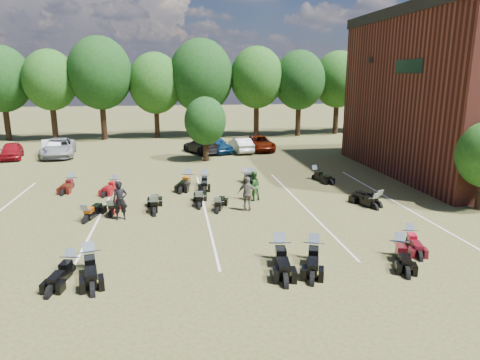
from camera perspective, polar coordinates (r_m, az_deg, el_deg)
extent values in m
plane|color=brown|center=(18.95, 5.12, -6.26)|extent=(160.00, 160.00, 0.00)
imported|color=maroon|center=(38.68, -28.16, 3.46)|extent=(2.31, 4.01, 1.28)
imported|color=#B6B6BA|center=(39.08, -23.81, 4.07)|extent=(2.46, 4.36, 1.36)
imported|color=#92969B|center=(38.06, -23.05, 3.99)|extent=(3.20, 5.60, 1.47)
imported|color=black|center=(36.82, -5.17, 4.60)|extent=(3.44, 4.77, 1.28)
imported|color=#0B2850|center=(36.97, -3.35, 4.77)|extent=(3.21, 4.45, 1.41)
imported|color=#B5B6B0|center=(37.04, 0.08, 4.70)|extent=(1.86, 4.00, 1.27)
imported|color=#571205|center=(38.04, 2.64, 4.92)|extent=(2.26, 4.64, 1.27)
imported|color=#3C3B41|center=(41.14, 16.89, 5.22)|extent=(3.23, 5.70, 1.56)
imported|color=black|center=(20.34, -15.70, -2.65)|extent=(0.72, 0.52, 1.81)
imported|color=#255A22|center=(22.58, 1.79, -0.81)|extent=(0.95, 0.87, 1.59)
imported|color=#5E5850|center=(20.86, 1.04, -1.86)|extent=(1.08, 0.74, 1.71)
cube|color=black|center=(32.34, 16.93, 15.02)|extent=(0.30, 0.40, 0.30)
cube|color=black|center=(27.94, 21.58, 13.92)|extent=(0.06, 3.00, 0.80)
cylinder|color=black|center=(49.37, -28.63, 6.95)|extent=(0.58, 0.58, 4.08)
ellipsoid|color=#1E4C19|center=(49.17, -29.22, 11.91)|extent=(6.00, 6.00, 6.90)
cylinder|color=black|center=(47.92, -22.97, 7.38)|extent=(0.58, 0.58, 4.08)
ellipsoid|color=#1E4C19|center=(47.71, -23.46, 12.50)|extent=(6.00, 6.00, 6.90)
cylinder|color=black|center=(46.95, -17.00, 7.76)|extent=(0.57, 0.58, 4.08)
ellipsoid|color=#1E4C19|center=(46.74, -17.38, 12.99)|extent=(6.00, 6.00, 6.90)
cylinder|color=black|center=(46.51, -10.84, 8.06)|extent=(0.57, 0.58, 4.08)
ellipsoid|color=#1E4C19|center=(46.30, -11.08, 13.35)|extent=(6.00, 6.00, 6.90)
cylinder|color=black|center=(46.60, -4.62, 8.27)|extent=(0.58, 0.58, 4.08)
ellipsoid|color=#1E4C19|center=(46.39, -4.73, 13.55)|extent=(6.00, 6.00, 6.90)
cylinder|color=black|center=(47.23, 1.50, 8.38)|extent=(0.57, 0.58, 4.08)
ellipsoid|color=#1E4C19|center=(47.02, 1.53, 13.59)|extent=(6.00, 6.00, 6.90)
cylinder|color=black|center=(48.36, 7.40, 8.40)|extent=(0.57, 0.58, 4.08)
ellipsoid|color=#1E4C19|center=(48.16, 7.56, 13.49)|extent=(6.00, 6.00, 6.90)
cylinder|color=black|center=(49.98, 12.98, 8.33)|extent=(0.57, 0.58, 4.08)
ellipsoid|color=#1E4C19|center=(49.78, 13.25, 13.25)|extent=(6.00, 6.00, 6.90)
cylinder|color=black|center=(52.02, 18.16, 8.21)|extent=(0.58, 0.58, 4.08)
ellipsoid|color=#1E4C19|center=(51.83, 18.52, 12.93)|extent=(6.00, 6.00, 6.90)
cylinder|color=black|center=(54.45, 22.91, 8.03)|extent=(0.58, 0.58, 4.08)
ellipsoid|color=#1E4C19|center=(54.27, 23.34, 12.53)|extent=(6.00, 6.00, 6.90)
cylinder|color=black|center=(33.32, -4.58, 4.18)|extent=(0.24, 0.24, 1.90)
sphere|color=#1E4C19|center=(33.03, -4.65, 7.86)|extent=(3.20, 3.20, 3.20)
cube|color=silver|center=(21.59, -18.09, -4.37)|extent=(0.10, 14.00, 0.01)
cube|color=silver|center=(21.32, -4.70, -3.94)|extent=(0.10, 14.00, 0.01)
cube|color=silver|center=(22.21, 8.30, -3.31)|extent=(0.10, 14.00, 0.01)
cube|color=silver|center=(24.12, 19.75, -2.62)|extent=(0.10, 14.00, 0.01)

